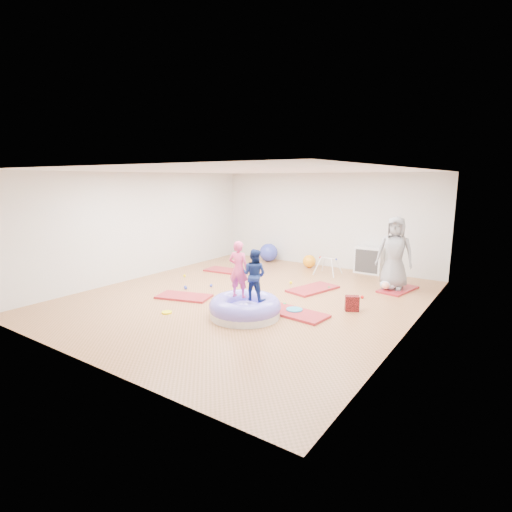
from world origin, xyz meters
The scene contains 19 objects.
room centered at (0.00, 0.00, 1.40)m, with size 7.01×8.01×2.81m.
gym_mat_front_left centered at (-1.18, -0.85, 0.02)m, with size 1.19×0.60×0.05m, color #A01E37.
gym_mat_mid_left centered at (-2.01, 1.70, 0.02)m, with size 1.19×0.60×0.05m, color #A01E37.
gym_mat_center_back centered at (0.94, 1.35, 0.03)m, with size 1.28×0.64×0.05m, color #A01E37.
gym_mat_right centered at (1.46, -0.43, 0.03)m, with size 1.23×0.62×0.05m, color #A01E37.
gym_mat_rear_right centered at (2.63, 2.48, 0.02)m, with size 1.12×0.56×0.05m, color #A01E37.
inflatable_cushion centered at (0.70, -1.09, 0.17)m, with size 1.39×1.39×0.44m.
child_pink centered at (0.51, -1.04, 0.96)m, with size 0.41×0.27×1.12m, color #E8437A.
child_navy centered at (0.87, -1.03, 0.90)m, with size 0.48×0.38×0.99m, color navy.
adult_caregiver centered at (2.52, 2.43, 0.91)m, with size 0.84×0.55×1.72m, color slate.
infant centered at (2.45, 2.23, 0.16)m, with size 0.37×0.37×0.22m.
ball_pit_balls centered at (-0.31, 0.56, 0.04)m, with size 4.76×2.03×0.08m.
exercise_ball_blue centered at (-1.76, 3.59, 0.29)m, with size 0.58×0.58×0.58m, color #2E39A4.
exercise_ball_orange centered at (-0.25, 3.51, 0.20)m, with size 0.39×0.39×0.39m, color #FF9C14.
infant_play_gym centered at (0.61, 2.93, 0.33)m, with size 0.64×0.61×0.49m.
cube_shelf centered at (1.45, 3.79, 0.37)m, with size 0.75×0.37×0.75m.
balance_disc centered at (1.37, -0.33, 0.04)m, with size 0.33×0.33×0.07m, color teal.
backpack centered at (2.28, 0.41, 0.16)m, with size 0.27×0.17×0.31m, color maroon.
yellow_toy centered at (-0.71, -1.81, 0.02)m, with size 0.21×0.21×0.03m, color #EEE301.
Camera 1 is at (5.04, -7.06, 2.64)m, focal length 28.00 mm.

